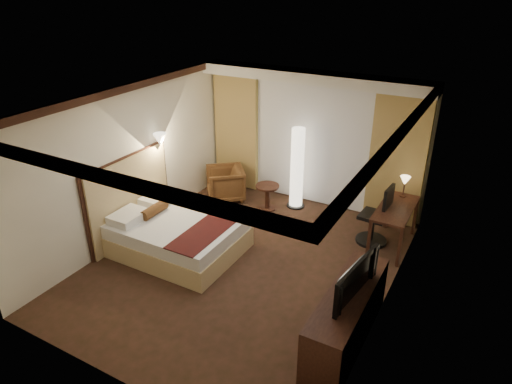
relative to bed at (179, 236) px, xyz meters
The scene contains 21 objects.
floor 1.23m from the bed, ahead, with size 4.50×5.50×0.01m, color #2F2112.
ceiling 2.68m from the bed, ahead, with size 4.50×5.50×0.01m, color white.
back_wall 3.33m from the bed, 68.09° to the left, with size 4.50×0.02×2.70m, color beige.
left_wall 1.51m from the bed, behind, with size 0.02×5.50×2.70m, color beige.
right_wall 3.59m from the bed, ahead, with size 0.02×5.50×2.70m, color beige.
crown_molding 2.63m from the bed, ahead, with size 4.50×5.50×0.12m, color black, non-canonical shape.
soffit 3.72m from the bed, 66.26° to the left, with size 4.50×0.50×0.20m, color white.
curtain_sheer 3.23m from the bed, 67.53° to the left, with size 2.48×0.04×2.45m, color silver.
curtain_left_drape 2.99m from the bed, 100.62° to the left, with size 1.00×0.14×2.45m, color tan.
curtain_right_drape 4.12m from the bed, 44.09° to the left, with size 1.00×0.14×2.45m, color tan.
wall_sconce 1.79m from the bed, 139.11° to the left, with size 0.24×0.24×0.24m, color white, non-canonical shape.
bed is the anchor object (origin of this frame).
headboard 1.12m from the bed, behind, with size 0.12×1.88×1.50m, color tan, non-canonical shape.
armchair 2.13m from the bed, 100.75° to the left, with size 0.73×0.69×0.75m, color #4D3217.
side_table 2.18m from the bed, 74.26° to the left, with size 0.47×0.47×0.52m, color black, non-canonical shape.
floor_lamp 2.75m from the bed, 67.12° to the left, with size 0.35×0.35×1.68m, color white, non-canonical shape.
desk 3.68m from the bed, 31.72° to the left, with size 0.55×1.27×0.75m, color black, non-canonical shape.
desk_lamp 4.00m from the bed, 37.70° to the left, with size 0.18×0.18×0.34m, color #FFD899, non-canonical shape.
office_chair 3.38m from the bed, 34.01° to the left, with size 0.54×0.54×1.12m, color black, non-canonical shape.
dresser 3.24m from the bed, 11.48° to the right, with size 0.50×1.93×0.75m, color black, non-canonical shape.
television 3.30m from the bed, 11.59° to the right, with size 1.09×0.63×0.14m, color black.
Camera 1 is at (3.19, -5.35, 4.31)m, focal length 32.00 mm.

